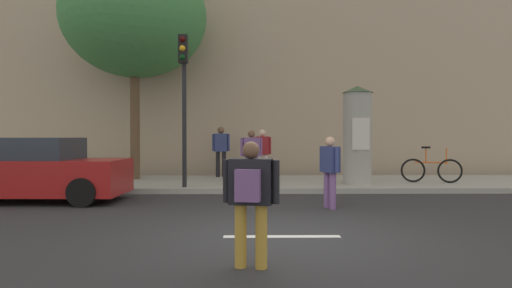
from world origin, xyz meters
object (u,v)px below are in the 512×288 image
object	(u,v)px
street_tree	(134,17)
pedestrian_in_light_jacket	(221,147)
pedestrian_in_red_top	(330,167)
parked_car_red	(31,171)
pedestrian_tallest	(262,151)
poster_column	(357,134)
bicycle_leaning	(431,170)
pedestrian_in_dark_shirt	(251,152)
traffic_light	(184,85)
pedestrian_with_bag	(251,193)

from	to	relation	value
street_tree	pedestrian_in_light_jacket	xyz separation A→B (m)	(2.76, 0.70, -4.28)
pedestrian_in_red_top	parked_car_red	size ratio (longest dim) A/B	0.36
pedestrian_tallest	poster_column	bearing A→B (deg)	-23.04
poster_column	bicycle_leaning	size ratio (longest dim) A/B	1.64
pedestrian_in_dark_shirt	parked_car_red	size ratio (longest dim) A/B	0.36
poster_column	pedestrian_in_dark_shirt	distance (m)	3.15
traffic_light	bicycle_leaning	distance (m)	7.74
traffic_light	pedestrian_in_light_jacket	size ratio (longest dim) A/B	2.39
traffic_light	street_tree	distance (m)	4.02
pedestrian_in_red_top	street_tree	bearing A→B (deg)	137.32
traffic_light	pedestrian_in_red_top	world-z (taller)	traffic_light
traffic_light	parked_car_red	size ratio (longest dim) A/B	0.95
traffic_light	street_tree	size ratio (longest dim) A/B	0.57
pedestrian_in_red_top	pedestrian_in_dark_shirt	xyz separation A→B (m)	(-1.67, 3.69, 0.18)
pedestrian_tallest	pedestrian_with_bag	bearing A→B (deg)	-92.38
bicycle_leaning	traffic_light	bearing A→B (deg)	-170.77
street_tree	pedestrian_with_bag	world-z (taller)	street_tree
street_tree	bicycle_leaning	distance (m)	10.52
pedestrian_tallest	pedestrian_in_dark_shirt	size ratio (longest dim) A/B	1.02
poster_column	pedestrian_with_bag	bearing A→B (deg)	-112.08
street_tree	bicycle_leaning	bearing A→B (deg)	-7.80
bicycle_leaning	pedestrian_in_light_jacket	bearing A→B (deg)	163.11
bicycle_leaning	pedestrian_with_bag	bearing A→B (deg)	-124.06
poster_column	pedestrian_tallest	size ratio (longest dim) A/B	1.77
bicycle_leaning	parked_car_red	size ratio (longest dim) A/B	0.40
pedestrian_in_red_top	parked_car_red	world-z (taller)	pedestrian_in_red_top
traffic_light	pedestrian_in_dark_shirt	size ratio (longest dim) A/B	2.62
bicycle_leaning	parked_car_red	xyz separation A→B (m)	(-10.64, -2.69, 0.19)
street_tree	pedestrian_in_dark_shirt	size ratio (longest dim) A/B	4.63
poster_column	pedestrian_in_light_jacket	size ratio (longest dim) A/B	1.66
street_tree	parked_car_red	xyz separation A→B (m)	(-1.42, -3.96, -4.71)
traffic_light	bicycle_leaning	xyz separation A→B (m)	(7.26, 1.18, -2.40)
street_tree	pedestrian_with_bag	size ratio (longest dim) A/B	4.91
traffic_light	pedestrian_with_bag	bearing A→B (deg)	-75.13
street_tree	pedestrian_tallest	world-z (taller)	street_tree
street_tree	pedestrian_tallest	size ratio (longest dim) A/B	4.52
traffic_light	parked_car_red	bearing A→B (deg)	-155.91
traffic_light	pedestrian_in_red_top	distance (m)	4.83
pedestrian_in_light_jacket	poster_column	bearing A→B (deg)	-29.48
traffic_light	parked_car_red	xyz separation A→B (m)	(-3.38, -1.51, -2.20)
street_tree	pedestrian_in_light_jacket	world-z (taller)	street_tree
bicycle_leaning	poster_column	bearing A→B (deg)	-170.82
pedestrian_with_bag	pedestrian_in_light_jacket	size ratio (longest dim) A/B	0.86
pedestrian_in_red_top	pedestrian_tallest	bearing A→B (deg)	106.14
pedestrian_with_bag	pedestrian_in_red_top	xyz separation A→B (m)	(1.69, 4.25, 0.01)
street_tree	parked_car_red	bearing A→B (deg)	-109.74
poster_column	pedestrian_with_bag	size ratio (longest dim) A/B	1.93
poster_column	street_tree	world-z (taller)	street_tree
street_tree	poster_column	bearing A→B (deg)	-13.37
poster_column	pedestrian_in_light_jacket	xyz separation A→B (m)	(-4.14, 2.34, -0.43)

